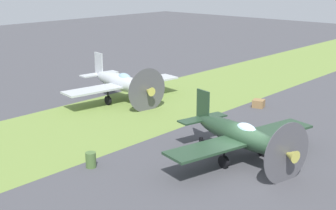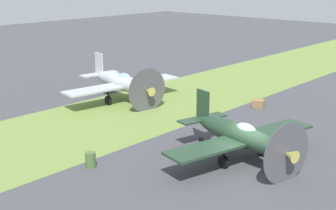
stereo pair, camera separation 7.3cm
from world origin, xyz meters
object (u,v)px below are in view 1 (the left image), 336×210
Objects in this scene: airplane_wingman at (121,82)px; supply_crate at (259,103)px; airplane_lead at (240,135)px; fuel_drum at (91,160)px.

airplane_wingman is 12.27× the size of supply_crate.
airplane_lead is 11.69m from supply_crate.
fuel_drum is at bearing 49.38° from airplane_wingman.
airplane_lead is at bearing 26.15° from supply_crate.
supply_crate is (-6.28, 9.93, -1.32)m from airplane_wingman.
supply_crate is at bearing 178.30° from fuel_drum.
supply_crate is at bearing 130.68° from airplane_wingman.
airplane_wingman reaches higher than fuel_drum.
supply_crate is (-10.43, -5.12, -1.23)m from airplane_lead.
fuel_drum is (6.68, -5.63, -1.10)m from airplane_lead.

